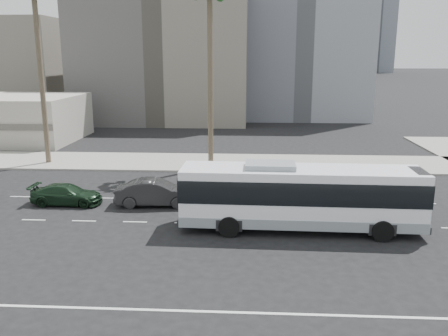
{
  "coord_description": "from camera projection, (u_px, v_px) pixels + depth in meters",
  "views": [
    {
      "loc": [
        0.57,
        -25.28,
        9.35
      ],
      "look_at": [
        -1.07,
        4.0,
        2.33
      ],
      "focal_mm": 37.62,
      "sensor_mm": 36.0,
      "label": 1
    }
  ],
  "objects": [
    {
      "name": "sidewalk_north",
      "position": [
        243.0,
        163.0,
        41.79
      ],
      "size": [
        120.0,
        7.0,
        0.15
      ],
      "primitive_type": "cube",
      "color": "gray",
      "rests_on": "ground"
    },
    {
      "name": "highrise_far",
      "position": [
        373.0,
        19.0,
        268.41
      ],
      "size": [
        22.0,
        22.0,
        60.0
      ],
      "primitive_type": "cube",
      "color": "slate",
      "rests_on": "ground"
    },
    {
      "name": "midrise_beige_far",
      "position": [
        12.0,
        68.0,
        75.62
      ],
      "size": [
        18.0,
        16.0,
        15.0
      ],
      "primitive_type": "cube",
      "color": "#5D5A55",
      "rests_on": "ground"
    },
    {
      "name": "midrise_beige_west",
      "position": [
        165.0,
        58.0,
        69.0
      ],
      "size": [
        24.0,
        18.0,
        18.0
      ],
      "primitive_type": "cube",
      "color": "#5D5A55",
      "rests_on": "ground"
    },
    {
      "name": "city_bus",
      "position": [
        301.0,
        195.0,
        25.52
      ],
      "size": [
        13.1,
        3.22,
        3.75
      ],
      "rotation": [
        0.0,
        0.0,
        -0.02
      ],
      "color": "white",
      "rests_on": "ground"
    },
    {
      "name": "car_a",
      "position": [
        156.0,
        193.0,
        29.96
      ],
      "size": [
        2.09,
        5.2,
        1.68
      ],
      "primitive_type": "imported",
      "rotation": [
        0.0,
        0.0,
        1.63
      ],
      "color": "#262627",
      "rests_on": "ground"
    },
    {
      "name": "civic_tower",
      "position": [
        247.0,
        1.0,
        260.56
      ],
      "size": [
        42.0,
        42.0,
        129.0
      ],
      "color": "beige",
      "rests_on": "ground"
    },
    {
      "name": "ground",
      "position": [
        239.0,
        224.0,
        26.75
      ],
      "size": [
        700.0,
        700.0,
        0.0
      ],
      "primitive_type": "plane",
      "color": "black",
      "rests_on": "ground"
    },
    {
      "name": "midrise_gray_center",
      "position": [
        298.0,
        32.0,
        73.78
      ],
      "size": [
        20.0,
        20.0,
        26.0
      ],
      "primitive_type": "cube",
      "color": "slate",
      "rests_on": "ground"
    },
    {
      "name": "car_b",
      "position": [
        67.0,
        194.0,
        30.21
      ],
      "size": [
        1.9,
        4.55,
        1.31
      ],
      "primitive_type": "imported",
      "rotation": [
        0.0,
        0.0,
        1.56
      ],
      "color": "black",
      "rests_on": "ground"
    },
    {
      "name": "highrise_right",
      "position": [
        339.0,
        4.0,
        239.48
      ],
      "size": [
        26.0,
        26.0,
        70.0
      ],
      "primitive_type": "cube",
      "color": "slate",
      "rests_on": "ground"
    }
  ]
}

